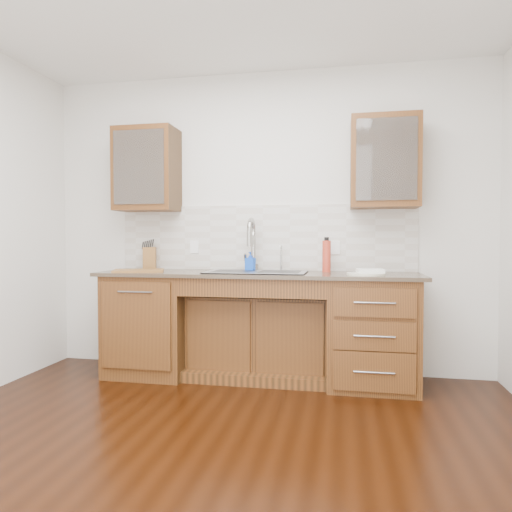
% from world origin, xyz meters
% --- Properties ---
extents(ground, '(4.00, 3.50, 0.10)m').
position_xyz_m(ground, '(0.00, 0.00, -0.05)').
color(ground, black).
extents(wall_back, '(4.00, 0.10, 2.70)m').
position_xyz_m(wall_back, '(0.00, 1.80, 1.35)').
color(wall_back, silver).
rests_on(wall_back, ground).
extents(base_cabinet_left, '(0.70, 0.62, 0.88)m').
position_xyz_m(base_cabinet_left, '(-0.95, 1.44, 0.44)').
color(base_cabinet_left, '#593014').
rests_on(base_cabinet_left, ground).
extents(base_cabinet_center, '(1.20, 0.44, 0.70)m').
position_xyz_m(base_cabinet_center, '(0.00, 1.53, 0.35)').
color(base_cabinet_center, '#593014').
rests_on(base_cabinet_center, ground).
extents(base_cabinet_right, '(0.70, 0.62, 0.88)m').
position_xyz_m(base_cabinet_right, '(0.95, 1.44, 0.44)').
color(base_cabinet_right, '#593014').
rests_on(base_cabinet_right, ground).
extents(countertop, '(2.70, 0.65, 0.03)m').
position_xyz_m(countertop, '(0.00, 1.43, 0.90)').
color(countertop, '#84705B').
rests_on(countertop, base_cabinet_left).
extents(backsplash, '(2.70, 0.02, 0.59)m').
position_xyz_m(backsplash, '(0.00, 1.74, 1.21)').
color(backsplash, beige).
rests_on(backsplash, wall_back).
extents(sink, '(0.84, 0.46, 0.19)m').
position_xyz_m(sink, '(0.00, 1.41, 0.83)').
color(sink, '#9E9EA5').
rests_on(sink, countertop).
extents(faucet, '(0.04, 0.04, 0.40)m').
position_xyz_m(faucet, '(-0.07, 1.64, 1.11)').
color(faucet, '#999993').
rests_on(faucet, countertop).
extents(filter_tap, '(0.02, 0.02, 0.24)m').
position_xyz_m(filter_tap, '(0.18, 1.65, 1.03)').
color(filter_tap, '#999993').
rests_on(filter_tap, countertop).
extents(upper_cabinet_left, '(0.55, 0.34, 0.75)m').
position_xyz_m(upper_cabinet_left, '(-1.05, 1.58, 1.83)').
color(upper_cabinet_left, '#593014').
rests_on(upper_cabinet_left, wall_back).
extents(upper_cabinet_right, '(0.55, 0.34, 0.75)m').
position_xyz_m(upper_cabinet_right, '(1.05, 1.58, 1.83)').
color(upper_cabinet_right, '#593014').
rests_on(upper_cabinet_right, wall_back).
extents(outlet_left, '(0.08, 0.01, 0.12)m').
position_xyz_m(outlet_left, '(-0.65, 1.73, 1.12)').
color(outlet_left, white).
rests_on(outlet_left, backsplash).
extents(outlet_right, '(0.08, 0.01, 0.12)m').
position_xyz_m(outlet_right, '(0.65, 1.73, 1.12)').
color(outlet_right, white).
rests_on(outlet_right, backsplash).
extents(soap_bottle, '(0.09, 0.09, 0.17)m').
position_xyz_m(soap_bottle, '(-0.09, 1.58, 1.00)').
color(soap_bottle, blue).
rests_on(soap_bottle, countertop).
extents(water_bottle, '(0.08, 0.08, 0.27)m').
position_xyz_m(water_bottle, '(0.58, 1.58, 1.04)').
color(water_bottle, '#B63421').
rests_on(water_bottle, countertop).
extents(plate, '(0.36, 0.36, 0.02)m').
position_xyz_m(plate, '(0.90, 1.32, 0.92)').
color(plate, beige).
rests_on(plate, countertop).
extents(dish_towel, '(0.22, 0.17, 0.03)m').
position_xyz_m(dish_towel, '(0.93, 1.35, 0.94)').
color(dish_towel, silver).
rests_on(dish_towel, plate).
extents(knife_block, '(0.17, 0.21, 0.21)m').
position_xyz_m(knife_block, '(-1.06, 1.65, 1.01)').
color(knife_block, olive).
rests_on(knife_block, countertop).
extents(cutting_board, '(0.50, 0.42, 0.02)m').
position_xyz_m(cutting_board, '(-1.02, 1.32, 0.92)').
color(cutting_board, '#A26C42').
rests_on(cutting_board, countertop).
extents(cup_left_a, '(0.14, 0.14, 0.10)m').
position_xyz_m(cup_left_a, '(-1.15, 1.58, 1.77)').
color(cup_left_a, white).
rests_on(cup_left_a, upper_cabinet_left).
extents(cup_left_b, '(0.12, 0.12, 0.09)m').
position_xyz_m(cup_left_b, '(-0.96, 1.58, 1.77)').
color(cup_left_b, silver).
rests_on(cup_left_b, upper_cabinet_left).
extents(cup_right_a, '(0.12, 0.12, 0.09)m').
position_xyz_m(cup_right_a, '(0.99, 1.58, 1.77)').
color(cup_right_a, white).
rests_on(cup_right_a, upper_cabinet_right).
extents(cup_right_b, '(0.13, 0.13, 0.09)m').
position_xyz_m(cup_right_b, '(1.21, 1.58, 1.77)').
color(cup_right_b, white).
rests_on(cup_right_b, upper_cabinet_right).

